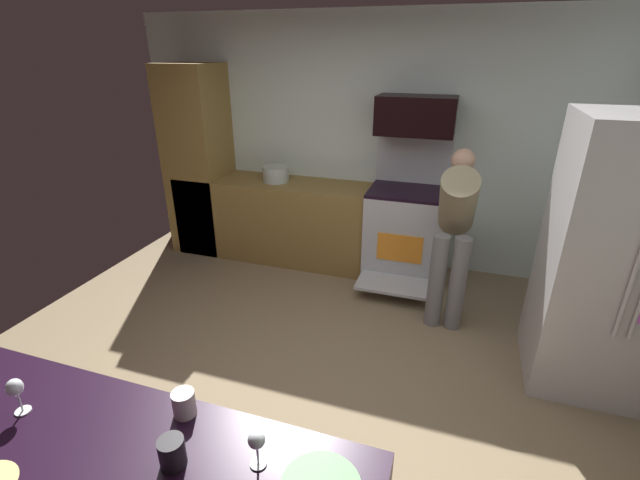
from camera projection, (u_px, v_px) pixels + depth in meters
name	position (u px, v px, depth m)	size (l,w,h in m)	color
ground_plane	(292.00, 387.00, 3.14)	(5.20, 4.80, 0.02)	#816E51
wall_back	(369.00, 144.00, 4.64)	(5.20, 0.12, 2.60)	silver
lower_cabinet_run	(281.00, 220.00, 4.93)	(2.40, 0.60, 0.90)	olive
cabinet_column	(199.00, 161.00, 4.97)	(0.60, 0.60, 2.10)	olive
oven_range	(405.00, 231.00, 4.50)	(0.76, 1.01, 1.47)	silver
microwave	(416.00, 116.00, 4.11)	(0.74, 0.38, 0.36)	black
refrigerator	(618.00, 261.00, 2.87)	(0.86, 0.79, 1.90)	#BCB9B9
person_cook	(454.00, 227.00, 3.61)	(0.31, 0.65, 1.47)	slate
wine_glass_mid	(257.00, 442.00, 1.48)	(0.06, 0.06, 0.15)	silver
wine_glass_extra	(15.00, 389.00, 1.70)	(0.06, 0.06, 0.16)	silver
mug_coffee	(172.00, 452.00, 1.51)	(0.09, 0.09, 0.11)	black
mug_tea	(184.00, 403.00, 1.72)	(0.09, 0.09, 0.11)	beige
stock_pot	(276.00, 174.00, 4.73)	(0.29, 0.29, 0.16)	#B0BFB5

